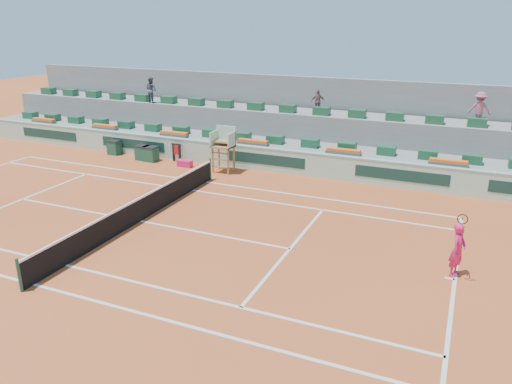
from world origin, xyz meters
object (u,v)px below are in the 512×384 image
Objects in this scene: player_bag at (185,163)px; tennis_player at (458,250)px; drink_cooler_a at (150,154)px; umpire_chair at (224,143)px.

player_bag is 15.90m from tennis_player.
drink_cooler_a is 18.16m from tennis_player.
umpire_chair is 1.05× the size of tennis_player.
tennis_player is at bearing -26.40° from player_bag.
drink_cooler_a is at bearing 156.33° from tennis_player.
player_bag is 0.34× the size of umpire_chair.
umpire_chair reaches higher than player_bag.
tennis_player is (14.23, -7.06, 0.70)m from player_bag.
drink_cooler_a reaches higher than player_bag.
umpire_chair is 13.86m from tennis_player.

